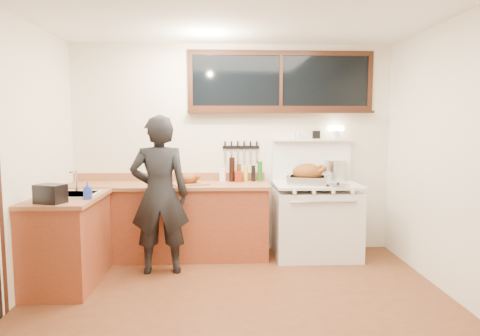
{
  "coord_description": "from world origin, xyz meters",
  "views": [
    {
      "loc": [
        -0.15,
        -3.66,
        1.62
      ],
      "look_at": [
        0.05,
        0.85,
        1.15
      ],
      "focal_mm": 32.0,
      "sensor_mm": 36.0,
      "label": 1
    }
  ],
  "objects_px": {
    "roast_turkey": "(308,176)",
    "cutting_board": "(190,180)",
    "vintage_stove": "(316,218)",
    "man": "(160,195)"
  },
  "relations": [
    {
      "from": "roast_turkey",
      "to": "cutting_board",
      "type": "bearing_deg",
      "value": 178.28
    },
    {
      "from": "vintage_stove",
      "to": "man",
      "type": "distance_m",
      "value": 1.92
    },
    {
      "from": "cutting_board",
      "to": "man",
      "type": "bearing_deg",
      "value": -123.68
    },
    {
      "from": "cutting_board",
      "to": "roast_turkey",
      "type": "bearing_deg",
      "value": -1.72
    },
    {
      "from": "man",
      "to": "cutting_board",
      "type": "relative_size",
      "value": 3.4
    },
    {
      "from": "vintage_stove",
      "to": "cutting_board",
      "type": "relative_size",
      "value": 3.16
    },
    {
      "from": "vintage_stove",
      "to": "roast_turkey",
      "type": "xyz_separation_m",
      "value": [
        -0.13,
        -0.09,
        0.54
      ]
    },
    {
      "from": "vintage_stove",
      "to": "cutting_board",
      "type": "height_order",
      "value": "vintage_stove"
    },
    {
      "from": "vintage_stove",
      "to": "cutting_board",
      "type": "xyz_separation_m",
      "value": [
        -1.52,
        -0.05,
        0.49
      ]
    },
    {
      "from": "vintage_stove",
      "to": "man",
      "type": "bearing_deg",
      "value": -164.88
    }
  ]
}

